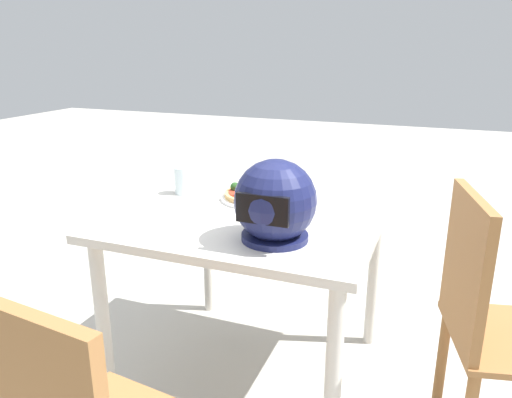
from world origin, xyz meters
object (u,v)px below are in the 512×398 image
Objects in this scene: motorcycle_helmet at (275,202)px; chair_side at (491,318)px; pizza at (258,193)px; dining_table at (254,232)px; drinking_glass at (183,181)px.

motorcycle_helmet is 0.76m from chair_side.
chair_side reaches higher than pizza.
chair_side is (-0.66, -0.14, -0.34)m from motorcycle_helmet.
dining_table is 0.38m from drinking_glass.
dining_table is 3.55× the size of pizza.
pizza is at bearing -75.25° from dining_table.
motorcycle_helmet is at bearing 146.51° from drinking_glass.
motorcycle_helmet reaches higher than dining_table.
dining_table is at bearing 104.75° from pizza.
pizza is at bearing -61.86° from motorcycle_helmet.
chair_side is (-0.83, 0.12, -0.13)m from dining_table.
dining_table is 8.48× the size of drinking_glass.
motorcycle_helmet is 0.29× the size of chair_side.
pizza is (0.03, -0.12, 0.12)m from dining_table.
drinking_glass is at bearing -13.38° from dining_table.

